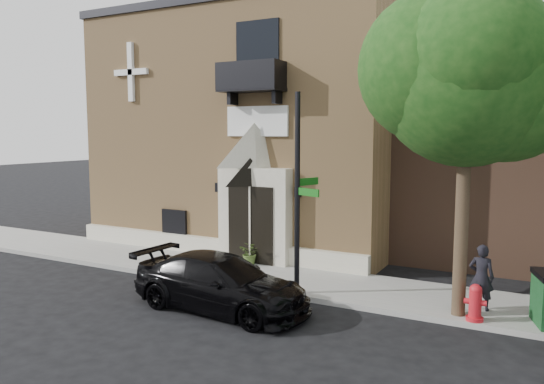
{
  "coord_description": "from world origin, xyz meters",
  "views": [
    {
      "loc": [
        7.88,
        -12.6,
        4.54
      ],
      "look_at": [
        0.07,
        2.0,
        2.66
      ],
      "focal_mm": 35.0,
      "sensor_mm": 36.0,
      "label": 1
    }
  ],
  "objects_px": {
    "black_sedan": "(221,283)",
    "street_sign": "(298,194)",
    "pedestrian_near": "(481,277)",
    "fire_hydrant": "(475,303)"
  },
  "relations": [
    {
      "from": "street_sign",
      "to": "fire_hydrant",
      "type": "xyz_separation_m",
      "value": [
        4.58,
        -0.01,
        -2.31
      ]
    },
    {
      "from": "street_sign",
      "to": "pedestrian_near",
      "type": "xyz_separation_m",
      "value": [
        4.6,
        0.89,
        -1.92
      ]
    },
    {
      "from": "street_sign",
      "to": "pedestrian_near",
      "type": "relative_size",
      "value": 3.31
    },
    {
      "from": "black_sedan",
      "to": "pedestrian_near",
      "type": "height_order",
      "value": "pedestrian_near"
    },
    {
      "from": "street_sign",
      "to": "black_sedan",
      "type": "bearing_deg",
      "value": -105.85
    },
    {
      "from": "pedestrian_near",
      "to": "street_sign",
      "type": "bearing_deg",
      "value": 12.33
    },
    {
      "from": "street_sign",
      "to": "pedestrian_near",
      "type": "bearing_deg",
      "value": 31.43
    },
    {
      "from": "black_sedan",
      "to": "street_sign",
      "type": "bearing_deg",
      "value": -32.73
    },
    {
      "from": "pedestrian_near",
      "to": "black_sedan",
      "type": "bearing_deg",
      "value": 25.84
    },
    {
      "from": "fire_hydrant",
      "to": "pedestrian_near",
      "type": "height_order",
      "value": "pedestrian_near"
    }
  ]
}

